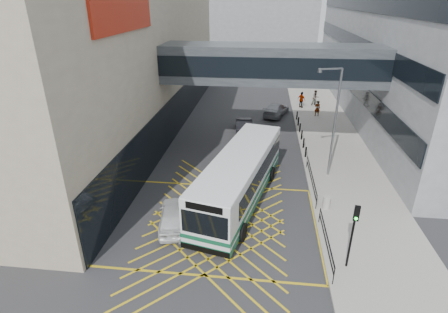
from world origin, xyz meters
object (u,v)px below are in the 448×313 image
(bus, at_px, (240,176))
(car_silver, at_px, (276,109))
(pedestrian_a, at_px, (317,108))
(car_white, at_px, (174,215))
(pedestrian_c, at_px, (301,100))
(traffic_light, at_px, (354,228))
(street_lamp, at_px, (333,117))
(car_dark, at_px, (244,125))
(litter_bin, at_px, (326,202))
(pedestrian_b, at_px, (315,98))

(bus, xyz_separation_m, car_silver, (2.75, 18.89, -1.07))
(pedestrian_a, bearing_deg, car_white, 55.50)
(bus, distance_m, pedestrian_c, 22.71)
(traffic_light, bearing_deg, bus, 143.22)
(street_lamp, distance_m, pedestrian_a, 15.07)
(car_silver, bearing_deg, car_white, 91.67)
(traffic_light, relative_size, pedestrian_c, 1.93)
(car_white, bearing_deg, pedestrian_a, -127.64)
(car_white, distance_m, car_dark, 16.67)
(pedestrian_c, bearing_deg, car_dark, 97.49)
(car_dark, relative_size, car_silver, 0.98)
(litter_bin, distance_m, pedestrian_a, 19.40)
(bus, relative_size, pedestrian_a, 7.06)
(street_lamp, bearing_deg, car_dark, 110.19)
(pedestrian_b, relative_size, pedestrian_c, 0.99)
(bus, bearing_deg, pedestrian_c, 88.03)
(pedestrian_a, bearing_deg, car_dark, 27.78)
(traffic_light, distance_m, pedestrian_b, 29.14)
(car_dark, height_order, traffic_light, traffic_light)
(bus, bearing_deg, car_silver, 94.67)
(pedestrian_a, bearing_deg, pedestrian_b, -101.96)
(pedestrian_a, xyz_separation_m, pedestrian_c, (-1.49, 3.21, 0.07))
(traffic_light, xyz_separation_m, litter_bin, (-0.22, 5.42, -1.97))
(car_silver, xyz_separation_m, pedestrian_c, (3.10, 3.05, 0.35))
(pedestrian_a, bearing_deg, litter_bin, 76.91)
(traffic_light, distance_m, litter_bin, 5.77)
(traffic_light, xyz_separation_m, street_lamp, (0.44, 10.16, 2.19))
(car_dark, distance_m, pedestrian_b, 12.95)
(car_white, distance_m, litter_bin, 9.69)
(bus, relative_size, litter_bin, 15.01)
(traffic_light, bearing_deg, pedestrian_a, 95.66)
(traffic_light, bearing_deg, litter_bin, 101.59)
(car_silver, xyz_separation_m, pedestrian_a, (4.59, -0.17, 0.28))
(bus, bearing_deg, car_white, -125.15)
(car_dark, xyz_separation_m, street_lamp, (6.82, -8.89, 3.99))
(car_dark, bearing_deg, traffic_light, 103.12)
(pedestrian_c, bearing_deg, car_silver, 87.85)
(bus, xyz_separation_m, street_lamp, (6.25, 4.15, 2.91))
(car_dark, xyz_separation_m, car_silver, (3.33, 5.85, 0.01))
(car_silver, height_order, litter_bin, car_silver)
(traffic_light, height_order, pedestrian_a, traffic_light)
(pedestrian_c, bearing_deg, pedestrian_a, 158.22)
(car_dark, relative_size, litter_bin, 5.77)
(car_dark, bearing_deg, pedestrian_b, -134.85)
(car_white, xyz_separation_m, pedestrian_b, (11.36, 26.36, 0.38))
(car_dark, height_order, litter_bin, car_dark)
(car_silver, distance_m, traffic_light, 25.15)
(litter_bin, bearing_deg, car_dark, 114.29)
(car_silver, relative_size, pedestrian_a, 2.77)
(car_silver, relative_size, litter_bin, 5.89)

